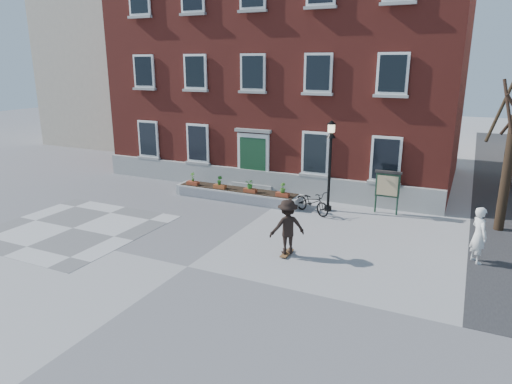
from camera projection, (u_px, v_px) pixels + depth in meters
The scene contains 11 objects.
ground at pixel (187, 267), 14.44m from camera, with size 100.00×100.00×0.00m, color gray.
checker_patch at pixel (73, 228), 17.80m from camera, with size 6.00×6.00×0.01m, color slate.
distant_building at pixel (137, 60), 37.50m from camera, with size 10.00×12.00×13.00m, color #C0B29B.
bicycle at pixel (312, 202), 19.45m from camera, with size 0.67×1.92×1.01m, color black.
bystander at pixel (479, 235), 14.53m from camera, with size 0.68×0.45×1.86m, color silver.
brick_building at pixel (292, 61), 25.69m from camera, with size 18.40×10.85×12.60m.
planter_assembly at pixel (237, 194), 21.41m from camera, with size 6.20×1.12×1.15m.
bare_tree at pixel (509, 159), 16.90m from camera, with size 1.83×1.83×6.16m.
lamp_post at pixel (330, 153), 19.26m from camera, with size 0.40×0.40×3.93m.
notice_board at pixel (388, 185), 19.20m from camera, with size 1.10×0.16×1.87m.
skateboarder at pixel (287, 227), 15.06m from camera, with size 1.36×1.30×1.94m.
Camera 1 is at (7.67, -11.02, 6.21)m, focal length 32.00 mm.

